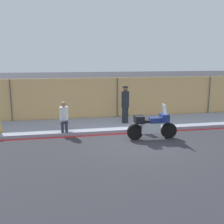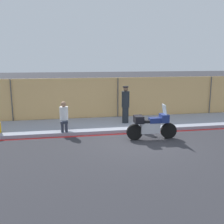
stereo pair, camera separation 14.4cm
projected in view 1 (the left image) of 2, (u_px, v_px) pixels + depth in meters
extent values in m
plane|color=#2D2D33|center=(139.00, 142.00, 10.76)|extent=(120.00, 120.00, 0.00)
cube|color=#8E93A3|center=(123.00, 124.00, 13.43)|extent=(41.79, 2.85, 0.16)
cube|color=red|center=(131.00, 133.00, 11.99)|extent=(41.79, 0.18, 0.01)
cube|color=#E5B26B|center=(117.00, 99.00, 14.67)|extent=(39.70, 0.08, 2.34)
cylinder|color=#4C4C51|center=(11.00, 102.00, 13.50)|extent=(0.05, 0.05, 2.34)
cylinder|color=#4C4C51|center=(117.00, 99.00, 14.57)|extent=(0.05, 0.05, 2.34)
cylinder|color=#4C4C51|center=(209.00, 96.00, 15.64)|extent=(0.05, 0.05, 2.34)
cylinder|color=black|center=(169.00, 131.00, 11.21)|extent=(0.68, 0.17, 0.68)
cylinder|color=black|center=(135.00, 132.00, 10.99)|extent=(0.68, 0.17, 0.68)
cube|color=silver|center=(150.00, 128.00, 11.05)|extent=(0.83, 0.31, 0.46)
cube|color=navy|center=(155.00, 120.00, 11.02)|extent=(0.53, 0.33, 0.22)
cube|color=black|center=(149.00, 121.00, 10.98)|extent=(0.61, 0.30, 0.10)
cube|color=navy|center=(164.00, 118.00, 11.06)|extent=(0.34, 0.49, 0.34)
cube|color=silver|center=(165.00, 109.00, 10.99)|extent=(0.12, 0.42, 0.42)
cube|color=black|center=(139.00, 119.00, 10.90)|extent=(0.38, 0.52, 0.30)
cylinder|color=#1E2328|center=(125.00, 115.00, 13.27)|extent=(0.32, 0.32, 0.80)
cylinder|color=#1E2328|center=(125.00, 99.00, 13.11)|extent=(0.39, 0.39, 0.80)
sphere|color=brown|center=(125.00, 89.00, 13.01)|extent=(0.24, 0.24, 0.24)
cylinder|color=black|center=(125.00, 87.00, 12.99)|extent=(0.28, 0.28, 0.05)
cylinder|color=#2D3342|center=(62.00, 128.00, 11.52)|extent=(0.12, 0.12, 0.42)
cylinder|color=#2D3342|center=(66.00, 128.00, 11.55)|extent=(0.12, 0.12, 0.42)
cube|color=#2D3342|center=(64.00, 122.00, 11.70)|extent=(0.33, 0.42, 0.10)
cylinder|color=white|center=(64.00, 113.00, 11.83)|extent=(0.39, 0.39, 0.60)
sphere|color=#A37556|center=(64.00, 104.00, 11.75)|extent=(0.24, 0.24, 0.24)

